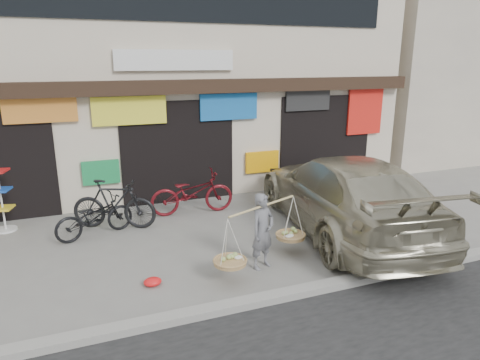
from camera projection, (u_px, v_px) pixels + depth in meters
name	position (u px, v px, depth m)	size (l,w,h in m)	color
ground	(221.00, 252.00, 8.54)	(70.00, 70.00, 0.00)	gray
kerb	(262.00, 300.00, 6.73)	(70.00, 0.25, 0.12)	gray
shophouse_block	(155.00, 68.00, 13.38)	(14.00, 6.32, 7.00)	beige
neighbor_east	(462.00, 72.00, 18.63)	(12.00, 7.00, 6.40)	#BBAF9A
street_vendor	(263.00, 235.00, 7.75)	(2.04, 1.19, 1.42)	slate
bike_0	(94.00, 216.00, 9.20)	(0.60, 1.72, 0.90)	black
bike_1	(114.00, 204.00, 9.62)	(0.54, 1.90, 1.14)	black
bike_2	(192.00, 193.00, 10.57)	(0.71, 2.05, 1.08)	#5F1016
suv	(343.00, 194.00, 9.47)	(3.19, 6.13, 1.70)	#B2AB8F
display_rack	(2.00, 202.00, 9.44)	(0.50, 0.50, 1.70)	silver
red_bag	(153.00, 282.00, 7.25)	(0.31, 0.25, 0.14)	red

